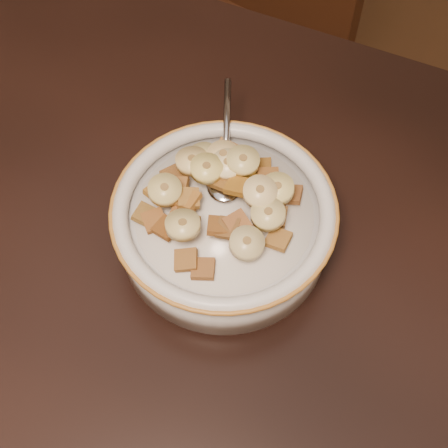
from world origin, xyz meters
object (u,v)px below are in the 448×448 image
at_px(chair, 230,58).
at_px(spoon, 225,182).
at_px(table, 3,283).
at_px(cereal_bowl, 224,227).

distance_m(chair, spoon, 0.64).
bearing_deg(spoon, chair, -89.55).
xyz_separation_m(table, cereal_bowl, (0.19, 0.12, 0.04)).
height_order(chair, cereal_bowl, chair).
height_order(table, spoon, spoon).
distance_m(table, cereal_bowl, 0.23).
xyz_separation_m(cereal_bowl, spoon, (-0.01, 0.03, 0.03)).
distance_m(table, spoon, 0.24).
xyz_separation_m(table, spoon, (0.17, 0.15, 0.07)).
distance_m(chair, cereal_bowl, 0.66).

